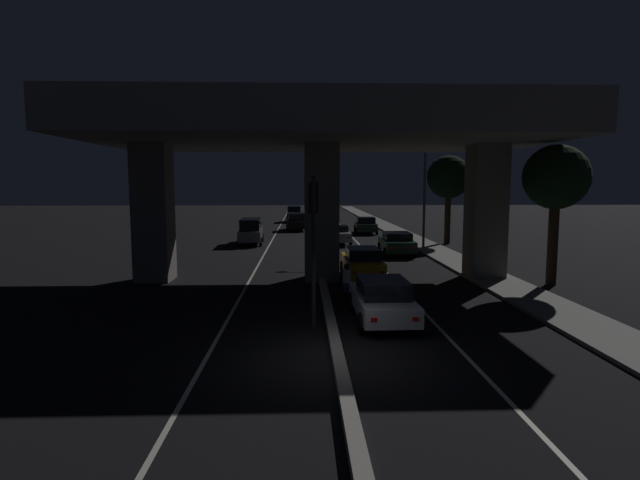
{
  "coord_description": "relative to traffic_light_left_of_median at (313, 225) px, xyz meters",
  "views": [
    {
      "loc": [
        -0.88,
        -12.52,
        4.48
      ],
      "look_at": [
        0.07,
        14.87,
        1.47
      ],
      "focal_mm": 28.0,
      "sensor_mm": 36.0,
      "label": 1
    }
  ],
  "objects": [
    {
      "name": "ground_plane",
      "position": [
        0.56,
        -2.73,
        -3.26
      ],
      "size": [
        200.0,
        200.0,
        0.0
      ],
      "primitive_type": "plane",
      "color": "black"
    },
    {
      "name": "lane_line_left_inner",
      "position": [
        -2.86,
        32.27,
        -3.25
      ],
      "size": [
        0.12,
        126.0,
        0.0
      ],
      "primitive_type": "cube",
      "color": "beige",
      "rests_on": "ground_plane"
    },
    {
      "name": "lane_line_right_inner",
      "position": [
        3.97,
        32.27,
        -3.25
      ],
      "size": [
        0.12,
        126.0,
        0.0
      ],
      "primitive_type": "cube",
      "color": "beige",
      "rests_on": "ground_plane"
    },
    {
      "name": "median_divider",
      "position": [
        0.56,
        32.27,
        -3.14
      ],
      "size": [
        0.31,
        126.0,
        0.24
      ],
      "primitive_type": "cube",
      "color": "gray",
      "rests_on": "ground_plane"
    },
    {
      "name": "sidewalk_right",
      "position": [
        8.67,
        25.27,
        -3.19
      ],
      "size": [
        2.29,
        126.0,
        0.13
      ],
      "primitive_type": "cube",
      "color": "gray",
      "rests_on": "ground_plane"
    },
    {
      "name": "elevated_overpass",
      "position": [
        0.56,
        8.28,
        3.53
      ],
      "size": [
        20.96,
        11.13,
        8.96
      ],
      "color": "slate",
      "rests_on": "ground_plane"
    },
    {
      "name": "traffic_light_left_of_median",
      "position": [
        0.0,
        0.0,
        0.0
      ],
      "size": [
        0.3,
        0.49,
        4.77
      ],
      "color": "black",
      "rests_on": "ground_plane"
    },
    {
      "name": "street_lamp",
      "position": [
        7.82,
        19.48,
        1.96
      ],
      "size": [
        2.77,
        0.32,
        8.84
      ],
      "color": "#2D2D30",
      "rests_on": "ground_plane"
    },
    {
      "name": "car_white_lead",
      "position": [
        2.26,
        0.71,
        -2.5
      ],
      "size": [
        1.94,
        4.36,
        1.46
      ],
      "rotation": [
        0.0,
        0.0,
        1.59
      ],
      "color": "silver",
      "rests_on": "ground_plane"
    },
    {
      "name": "car_taxi_yellow_second",
      "position": [
        2.5,
        8.23,
        -2.45
      ],
      "size": [
        1.84,
        4.54,
        1.55
      ],
      "rotation": [
        0.0,
        0.0,
        1.57
      ],
      "color": "gold",
      "rests_on": "ground_plane"
    },
    {
      "name": "car_dark_green_third",
      "position": [
        5.77,
        16.72,
        -2.49
      ],
      "size": [
        2.13,
        4.39,
        1.46
      ],
      "rotation": [
        0.0,
        0.0,
        1.54
      ],
      "color": "black",
      "rests_on": "ground_plane"
    },
    {
      "name": "car_silver_fourth",
      "position": [
        2.24,
        22.8,
        -2.52
      ],
      "size": [
        2.2,
        4.31,
        1.42
      ],
      "rotation": [
        0.0,
        0.0,
        1.62
      ],
      "color": "gray",
      "rests_on": "ground_plane"
    },
    {
      "name": "car_dark_green_fifth",
      "position": [
        5.53,
        30.9,
        -2.46
      ],
      "size": [
        2.18,
        4.08,
        1.53
      ],
      "rotation": [
        0.0,
        0.0,
        1.52
      ],
      "color": "black",
      "rests_on": "ground_plane"
    },
    {
      "name": "car_grey_lead_oncoming",
      "position": [
        -4.31,
        22.92,
        -2.23
      ],
      "size": [
        1.96,
        4.85,
        1.95
      ],
      "rotation": [
        0.0,
        0.0,
        -1.53
      ],
      "color": "#515459",
      "rests_on": "ground_plane"
    },
    {
      "name": "car_black_second_oncoming",
      "position": [
        -0.98,
        34.41,
        -2.37
      ],
      "size": [
        2.14,
        4.34,
        1.74
      ],
      "rotation": [
        0.0,
        0.0,
        -1.53
      ],
      "color": "black",
      "rests_on": "ground_plane"
    },
    {
      "name": "car_black_third_oncoming",
      "position": [
        -1.38,
        46.22,
        -2.24
      ],
      "size": [
        1.93,
        4.05,
        1.92
      ],
      "rotation": [
        0.0,
        0.0,
        -1.57
      ],
      "color": "black",
      "rests_on": "ground_plane"
    },
    {
      "name": "motorcycle_blue_filtering_near",
      "position": [
        1.41,
        4.1,
        -2.65
      ],
      "size": [
        0.33,
        1.9,
        1.41
      ],
      "rotation": [
        0.0,
        0.0,
        1.59
      ],
      "color": "black",
      "rests_on": "ground_plane"
    },
    {
      "name": "pedestrian_on_sidewalk",
      "position": [
        9.0,
        10.28,
        -2.3
      ],
      "size": [
        0.35,
        0.35,
        1.65
      ],
      "color": "black",
      "rests_on": "sidewalk_right"
    },
    {
      "name": "roadside_tree_kerbside_near",
      "position": [
        10.88,
        6.56,
        1.5
      ],
      "size": [
        2.86,
        2.86,
        6.28
      ],
      "color": "#38281C",
      "rests_on": "ground_plane"
    },
    {
      "name": "roadside_tree_kerbside_mid",
      "position": [
        10.72,
        22.36,
        1.78
      ],
      "size": [
        3.26,
        3.26,
        6.74
      ],
      "color": "#2D2116",
      "rests_on": "ground_plane"
    }
  ]
}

